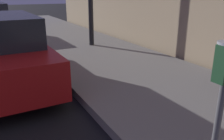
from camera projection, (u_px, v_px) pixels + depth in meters
The scene contains 1 object.
parking_meter at pixel (224, 82), 1.87m from camera, with size 0.19×0.19×1.34m.
Camera 1 is at (2.74, -0.78, 1.85)m, focal length 37.66 mm.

